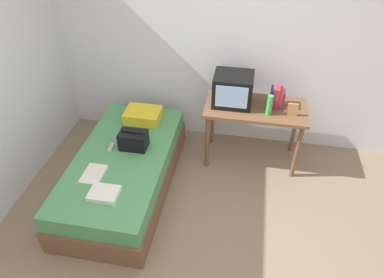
# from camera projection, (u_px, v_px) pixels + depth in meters

# --- Properties ---
(ground_plane) EXTENTS (8.00, 8.00, 0.00)m
(ground_plane) POSITION_uv_depth(u_px,v_px,m) (182.00, 252.00, 3.38)
(ground_plane) COLOR #84705B
(wall_back) EXTENTS (5.20, 0.10, 2.60)m
(wall_back) POSITION_uv_depth(u_px,v_px,m) (214.00, 43.00, 4.12)
(wall_back) COLOR silver
(wall_back) RESTS_ON ground
(bed) EXTENTS (1.00, 2.00, 0.48)m
(bed) POSITION_uv_depth(u_px,v_px,m) (124.00, 171.00, 3.94)
(bed) COLOR brown
(bed) RESTS_ON ground
(desk) EXTENTS (1.16, 0.60, 0.78)m
(desk) POSITION_uv_depth(u_px,v_px,m) (255.00, 114.00, 4.06)
(desk) COLOR brown
(desk) RESTS_ON ground
(tv) EXTENTS (0.44, 0.39, 0.36)m
(tv) POSITION_uv_depth(u_px,v_px,m) (233.00, 89.00, 3.95)
(tv) COLOR black
(tv) RESTS_ON desk
(water_bottle) EXTENTS (0.06, 0.06, 0.24)m
(water_bottle) POSITION_uv_depth(u_px,v_px,m) (269.00, 105.00, 3.81)
(water_bottle) COLOR green
(water_bottle) RESTS_ON desk
(book_row) EXTENTS (0.16, 0.17, 0.25)m
(book_row) POSITION_uv_depth(u_px,v_px,m) (277.00, 97.00, 3.95)
(book_row) COLOR black
(book_row) RESTS_ON desk
(picture_frame) EXTENTS (0.11, 0.02, 0.15)m
(picture_frame) POSITION_uv_depth(u_px,v_px,m) (293.00, 110.00, 3.81)
(picture_frame) COLOR #B27F4C
(picture_frame) RESTS_ON desk
(pillow) EXTENTS (0.43, 0.33, 0.13)m
(pillow) POSITION_uv_depth(u_px,v_px,m) (143.00, 115.00, 4.27)
(pillow) COLOR yellow
(pillow) RESTS_ON bed
(handbag) EXTENTS (0.30, 0.20, 0.22)m
(handbag) POSITION_uv_depth(u_px,v_px,m) (134.00, 140.00, 3.83)
(handbag) COLOR black
(handbag) RESTS_ON bed
(magazine) EXTENTS (0.21, 0.29, 0.01)m
(magazine) POSITION_uv_depth(u_px,v_px,m) (94.00, 174.00, 3.55)
(magazine) COLOR white
(magazine) RESTS_ON bed
(remote_dark) EXTENTS (0.04, 0.16, 0.02)m
(remote_dark) POSITION_uv_depth(u_px,v_px,m) (115.00, 192.00, 3.34)
(remote_dark) COLOR black
(remote_dark) RESTS_ON bed
(remote_silver) EXTENTS (0.04, 0.14, 0.02)m
(remote_silver) POSITION_uv_depth(u_px,v_px,m) (111.00, 147.00, 3.87)
(remote_silver) COLOR #B7B7BC
(remote_silver) RESTS_ON bed
(folded_towel) EXTENTS (0.28, 0.22, 0.05)m
(folded_towel) POSITION_uv_depth(u_px,v_px,m) (104.00, 194.00, 3.31)
(folded_towel) COLOR white
(folded_towel) RESTS_ON bed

